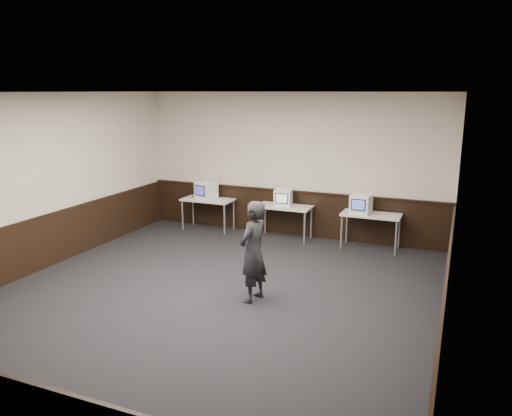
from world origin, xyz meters
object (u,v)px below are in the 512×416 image
(desk_right, at_px, (371,217))
(person, at_px, (253,252))
(desk_left, at_px, (208,202))
(desk_center, at_px, (284,209))
(emac_center, at_px, (283,197))
(emac_right, at_px, (361,204))
(emac_left, at_px, (206,190))

(desk_right, height_order, person, person)
(desk_left, relative_size, person, 0.75)
(person, bearing_deg, desk_center, -158.69)
(emac_center, relative_size, emac_right, 0.98)
(desk_right, bearing_deg, emac_center, 179.90)
(desk_right, bearing_deg, emac_left, 179.78)
(emac_left, distance_m, emac_center, 1.92)
(emac_center, distance_m, person, 3.43)
(desk_right, bearing_deg, desk_left, 180.00)
(emac_left, relative_size, person, 0.32)
(desk_left, distance_m, emac_left, 0.28)
(desk_center, bearing_deg, desk_right, 0.00)
(desk_left, relative_size, emac_left, 2.35)
(desk_right, distance_m, emac_center, 1.95)
(desk_center, xyz_separation_m, person, (0.67, -3.36, 0.12))
(desk_left, distance_m, emac_right, 3.60)
(desk_center, relative_size, emac_right, 2.63)
(desk_left, bearing_deg, emac_center, 0.10)
(emac_left, distance_m, emac_right, 3.63)
(desk_right, xyz_separation_m, emac_left, (-3.85, 0.01, 0.27))
(emac_right, height_order, person, person)
(desk_left, distance_m, emac_center, 1.89)
(person, bearing_deg, desk_right, 169.89)
(emac_left, xyz_separation_m, person, (2.62, -3.37, -0.15))
(desk_left, relative_size, desk_right, 1.00)
(emac_left, relative_size, emac_center, 1.14)
(desk_right, relative_size, emac_right, 2.63)
(desk_left, xyz_separation_m, emac_left, (-0.05, 0.01, 0.27))
(desk_center, distance_m, emac_left, 1.97)
(desk_center, bearing_deg, desk_left, 180.00)
(desk_center, xyz_separation_m, desk_right, (1.90, 0.00, 0.00))
(emac_right, bearing_deg, desk_center, -176.86)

